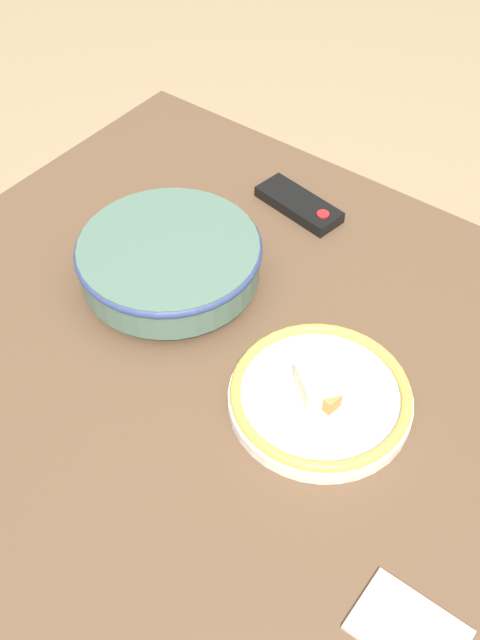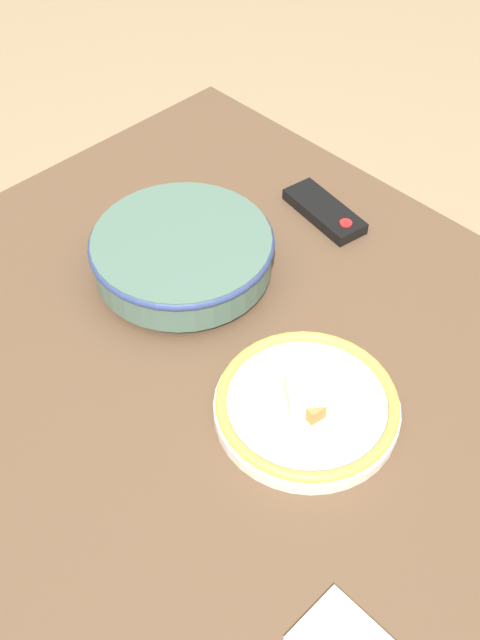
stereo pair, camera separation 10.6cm
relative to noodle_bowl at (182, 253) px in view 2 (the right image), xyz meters
The scene contains 5 objects.
ground_plane 0.79m from the noodle_bowl, 18.50° to the right, with size 8.00×8.00×0.00m, color #9E8460.
dining_table 0.23m from the noodle_bowl, 18.50° to the right, with size 1.12×0.94×0.73m.
noodle_bowl is the anchor object (origin of this frame).
food_plate 0.32m from the noodle_bowl, 10.81° to the right, with size 0.25×0.25×0.05m.
tv_remote 0.27m from the noodle_bowl, 76.82° to the left, with size 0.16×0.08×0.02m.
Camera 2 is at (0.49, -0.47, 1.55)m, focal length 42.00 mm.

